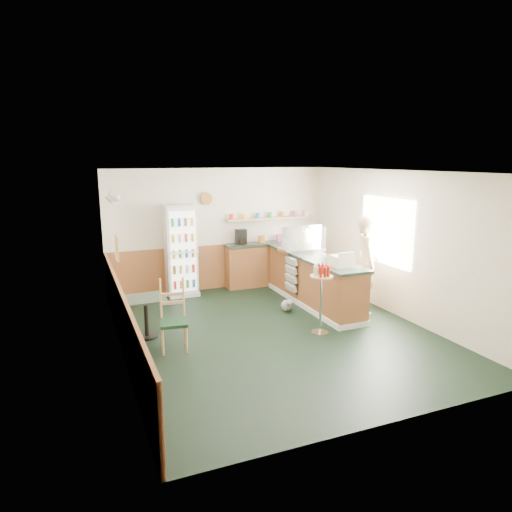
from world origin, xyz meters
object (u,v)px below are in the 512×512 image
display_case (302,239)px  condiment_stand (321,287)px  drinks_fridge (181,251)px  cafe_chair (172,312)px  cafe_table (146,309)px  shopkeeper (366,265)px  cash_register (341,261)px

display_case → condiment_stand: size_ratio=0.78×
drinks_fridge → cafe_chair: (-0.79, -2.74, -0.40)m
condiment_stand → cafe_chair: 2.47m
display_case → cafe_chair: 3.55m
display_case → cafe_table: 3.64m
display_case → cafe_table: bearing=-163.2°
condiment_stand → cafe_table: (-2.75, 0.92, -0.33)m
cafe_table → cafe_chair: bearing=-61.5°
drinks_fridge → condiment_stand: drinks_fridge is taller
shopkeeper → cafe_table: shopkeeper is taller
cafe_chair → shopkeeper: bearing=13.8°
display_case → condiment_stand: bearing=-108.5°
condiment_stand → cafe_chair: condiment_stand is taller
cafe_table → cafe_chair: (0.31, -0.58, 0.09)m
shopkeeper → cafe_chair: bearing=119.6°
shopkeeper → cafe_table: bearing=111.2°
drinks_fridge → cash_register: 3.52m
condiment_stand → cafe_table: size_ratio=1.71×
drinks_fridge → display_case: 2.58m
drinks_fridge → cafe_chair: drinks_fridge is taller
display_case → shopkeeper: (0.70, -1.30, -0.34)m
shopkeeper → condiment_stand: shopkeeper is taller
display_case → condiment_stand: 2.11m
cafe_table → cafe_chair: 0.66m
cash_register → cafe_chair: 3.13m
condiment_stand → shopkeeper: bearing=25.7°
display_case → drinks_fridge: bearing=153.6°
display_case → cash_register: bearing=-90.0°
cash_register → shopkeeper: shopkeeper is taller
cafe_chair → drinks_fridge: bearing=83.0°
cash_register → condiment_stand: 0.84m
cash_register → shopkeeper: size_ratio=0.19×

